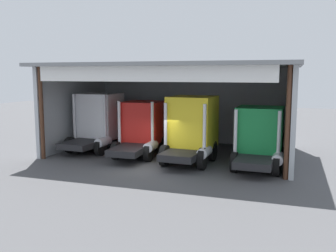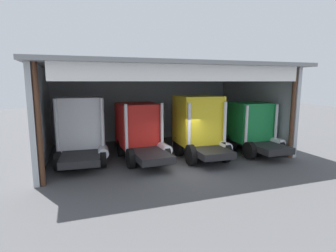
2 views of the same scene
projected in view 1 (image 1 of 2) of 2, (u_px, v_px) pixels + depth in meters
ground_plane at (150, 168)px, 19.65m from camera, size 80.00×80.00×0.00m
workshop_shed at (178, 92)px, 23.83m from camera, size 14.77×9.36×5.57m
truck_white_center_right_bay at (98, 121)px, 24.27m from camera, size 2.82×4.63×3.69m
truck_red_yard_outside at (142, 127)px, 22.81m from camera, size 2.62×5.16×3.37m
truck_yellow_center_left_bay at (192, 127)px, 20.82m from camera, size 2.64×4.58×3.72m
truck_green_right_bay at (259, 136)px, 19.66m from camera, size 2.57×4.60×3.22m
oil_drum at (239, 141)px, 25.28m from camera, size 0.58×0.58×0.92m
tool_cart at (182, 137)px, 26.68m from camera, size 0.90×0.60×1.00m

